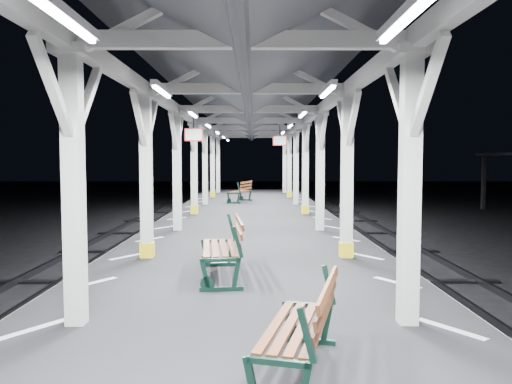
{
  "coord_description": "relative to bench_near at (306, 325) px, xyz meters",
  "views": [
    {
      "loc": [
        0.14,
        -7.92,
        2.99
      ],
      "look_at": [
        0.2,
        4.15,
        2.2
      ],
      "focal_mm": 35.0,
      "sensor_mm": 36.0,
      "label": 1
    }
  ],
  "objects": [
    {
      "name": "ground",
      "position": [
        -0.62,
        3.43,
        -1.47
      ],
      "size": [
        120.0,
        120.0,
        0.0
      ],
      "primitive_type": "plane",
      "color": "black",
      "rests_on": "ground"
    },
    {
      "name": "platform",
      "position": [
        -0.62,
        3.43,
        -0.97
      ],
      "size": [
        6.0,
        50.0,
        1.0
      ],
      "primitive_type": "cube",
      "color": "black",
      "rests_on": "ground"
    },
    {
      "name": "hazard_stripes_left",
      "position": [
        -3.07,
        3.43,
        -0.47
      ],
      "size": [
        1.0,
        48.0,
        0.01
      ],
      "primitive_type": "cube",
      "color": "silver",
      "rests_on": "platform"
    },
    {
      "name": "hazard_stripes_right",
      "position": [
        1.83,
        3.43,
        -0.47
      ],
      "size": [
        1.0,
        48.0,
        0.01
      ],
      "primitive_type": "cube",
      "color": "silver",
      "rests_on": "platform"
    },
    {
      "name": "canopy",
      "position": [
        -0.62,
        3.41,
        3.09
      ],
      "size": [
        5.4,
        49.0,
        4.65
      ],
      "color": "beige",
      "rests_on": "platform"
    },
    {
      "name": "bench_near",
      "position": [
        0.0,
        0.0,
        0.0
      ],
      "size": [
        0.99,
        1.72,
        0.88
      ],
      "rotation": [
        0.0,
        0.0,
        -0.26
      ],
      "color": "black",
      "rests_on": "platform"
    },
    {
      "name": "bench_mid",
      "position": [
        -0.95,
        3.82,
        0.06
      ],
      "size": [
        0.86,
        1.9,
        1.0
      ],
      "rotation": [
        0.0,
        0.0,
        0.1
      ],
      "color": "black",
      "rests_on": "platform"
    },
    {
      "name": "bench_far",
      "position": [
        -1.03,
        18.73,
        0.06
      ],
      "size": [
        1.16,
        1.93,
        0.99
      ],
      "rotation": [
        0.0,
        0.0,
        -0.3
      ],
      "color": "black",
      "rests_on": "platform"
    }
  ]
}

